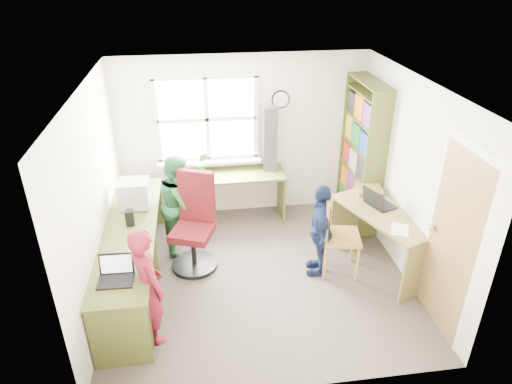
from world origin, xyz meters
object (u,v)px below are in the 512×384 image
at_px(bookshelf, 361,157).
at_px(cd_tower, 270,139).
at_px(person_navy, 320,230).
at_px(crt_monitor, 134,194).
at_px(right_desk, 383,228).
at_px(laptop_right, 377,202).
at_px(swivel_chair, 195,227).
at_px(person_red, 148,286).
at_px(laptop_left, 116,274).
at_px(potted_plant, 202,163).
at_px(wooden_chair, 335,232).
at_px(person_green, 180,204).
at_px(l_desk, 147,268).

height_order(bookshelf, cd_tower, bookshelf).
bearing_deg(person_navy, bookshelf, 154.65).
distance_m(crt_monitor, cd_tower, 2.07).
height_order(crt_monitor, cd_tower, cd_tower).
relative_size(right_desk, laptop_right, 3.45).
relative_size(swivel_chair, person_navy, 1.03).
xyz_separation_m(bookshelf, cd_tower, (-1.27, 0.33, 0.22)).
height_order(laptop_right, person_red, person_red).
xyz_separation_m(right_desk, laptop_left, (-3.08, -0.79, 0.23)).
bearing_deg(laptop_left, cd_tower, 52.31).
relative_size(swivel_chair, laptop_right, 2.86).
distance_m(crt_monitor, potted_plant, 1.22).
relative_size(bookshelf, crt_monitor, 5.62).
bearing_deg(laptop_left, bookshelf, 33.83).
height_order(crt_monitor, laptop_left, crt_monitor).
height_order(wooden_chair, person_navy, person_navy).
height_order(wooden_chair, cd_tower, cd_tower).
distance_m(laptop_left, person_green, 1.68).
relative_size(wooden_chair, potted_plant, 3.20).
bearing_deg(l_desk, crt_monitor, 100.26).
distance_m(laptop_left, laptop_right, 3.19).
bearing_deg(right_desk, wooden_chair, 158.75).
relative_size(right_desk, person_navy, 1.24).
height_order(l_desk, laptop_right, laptop_right).
height_order(wooden_chair, person_green, person_green).
relative_size(crt_monitor, person_green, 0.28).
bearing_deg(laptop_right, swivel_chair, 63.46).
height_order(laptop_right, person_navy, person_navy).
distance_m(l_desk, swivel_chair, 0.86).
height_order(swivel_chair, person_green, person_green).
bearing_deg(l_desk, person_navy, 7.76).
distance_m(crt_monitor, laptop_left, 1.45).
distance_m(crt_monitor, person_red, 1.53).
height_order(right_desk, cd_tower, cd_tower).
bearing_deg(wooden_chair, laptop_right, 26.67).
relative_size(l_desk, right_desk, 1.96).
xyz_separation_m(wooden_chair, laptop_left, (-2.47, -0.79, 0.23)).
distance_m(l_desk, bookshelf, 3.35).
height_order(person_green, person_navy, person_green).
distance_m(person_red, person_navy, 2.17).
bearing_deg(person_red, right_desk, -105.91).
bearing_deg(potted_plant, bookshelf, -7.91).
xyz_separation_m(crt_monitor, potted_plant, (0.87, 0.86, -0.02)).
bearing_deg(wooden_chair, bookshelf, 69.59).
height_order(crt_monitor, person_navy, person_navy).
bearing_deg(wooden_chair, right_desk, 10.19).
bearing_deg(l_desk, cd_tower, 46.83).
bearing_deg(right_desk, crt_monitor, 146.90).
distance_m(swivel_chair, person_navy, 1.56).
bearing_deg(cd_tower, wooden_chair, -66.01).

